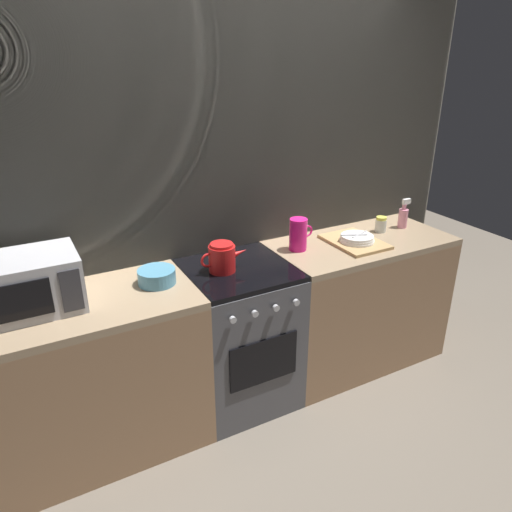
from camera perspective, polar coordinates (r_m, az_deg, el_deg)
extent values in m
plane|color=#6B6054|center=(3.21, -1.87, -16.14)|extent=(8.00, 8.00, 0.00)
cube|color=#B2AD9E|center=(2.90, -5.08, 6.36)|extent=(3.60, 0.05, 2.40)
cube|color=silver|center=(2.88, -4.90, 6.25)|extent=(3.58, 0.01, 2.39)
cube|color=#997251|center=(2.76, -19.49, -14.05)|extent=(1.20, 0.60, 0.86)
cube|color=#9E8466|center=(2.52, -20.85, -5.83)|extent=(1.20, 0.60, 0.04)
cube|color=#4C4C51|center=(2.96, -1.98, -9.63)|extent=(0.60, 0.60, 0.87)
cube|color=black|center=(2.74, -2.11, -1.70)|extent=(0.59, 0.59, 0.03)
cube|color=black|center=(2.72, 0.96, -12.44)|extent=(0.42, 0.01, 0.28)
cylinder|color=#B7B7BC|center=(2.46, -2.78, -7.60)|extent=(0.04, 0.02, 0.04)
cylinder|color=#B7B7BC|center=(2.51, -0.13, -6.89)|extent=(0.04, 0.02, 0.04)
cylinder|color=#B7B7BC|center=(2.56, 2.40, -6.20)|extent=(0.04, 0.02, 0.04)
cylinder|color=#B7B7BC|center=(2.62, 4.81, -5.52)|extent=(0.04, 0.02, 0.04)
cube|color=#997251|center=(3.39, 11.80, -5.55)|extent=(1.20, 0.60, 0.86)
cube|color=#9E8466|center=(3.21, 12.45, 1.51)|extent=(1.20, 0.60, 0.04)
cube|color=#B2B2B7|center=(2.49, -25.46, -2.97)|extent=(0.46, 0.34, 0.27)
cube|color=black|center=(2.33, -26.44, -4.93)|extent=(0.28, 0.01, 0.17)
cube|color=#333338|center=(2.34, -21.11, -3.88)|extent=(0.09, 0.01, 0.21)
cylinder|color=red|center=(2.67, -4.07, -0.32)|extent=(0.15, 0.15, 0.15)
cylinder|color=red|center=(2.64, -4.12, 1.34)|extent=(0.13, 0.13, 0.02)
cone|color=red|center=(2.70, -1.96, 0.42)|extent=(0.10, 0.04, 0.05)
torus|color=red|center=(2.63, -5.75, -0.52)|extent=(0.08, 0.01, 0.08)
cylinder|color=teal|center=(2.59, -11.73, -2.39)|extent=(0.20, 0.20, 0.08)
cylinder|color=#E5197A|center=(2.95, 5.04, 2.58)|extent=(0.11, 0.11, 0.20)
torus|color=#E5197A|center=(2.98, 6.12, 2.97)|extent=(0.08, 0.01, 0.08)
cube|color=tan|center=(3.14, 11.65, 1.67)|extent=(0.30, 0.40, 0.02)
cylinder|color=white|center=(3.11, 11.91, 1.84)|extent=(0.22, 0.22, 0.01)
cylinder|color=white|center=(3.11, 11.93, 2.08)|extent=(0.21, 0.21, 0.01)
cylinder|color=white|center=(3.10, 11.95, 2.32)|extent=(0.21, 0.21, 0.01)
cylinder|color=silver|center=(3.11, 12.25, 2.57)|extent=(0.16, 0.07, 0.01)
cube|color=silver|center=(3.10, 11.57, 2.51)|extent=(0.16, 0.09, 0.00)
cylinder|color=silver|center=(3.37, 14.62, 3.52)|extent=(0.08, 0.08, 0.08)
cylinder|color=#D8D14C|center=(3.35, 14.71, 4.36)|extent=(0.07, 0.07, 0.02)
cylinder|color=pink|center=(3.49, 17.07, 4.30)|extent=(0.06, 0.06, 0.13)
cylinder|color=pink|center=(3.46, 17.23, 5.63)|extent=(0.03, 0.03, 0.04)
cube|color=white|center=(3.46, 17.48, 6.21)|extent=(0.06, 0.02, 0.04)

